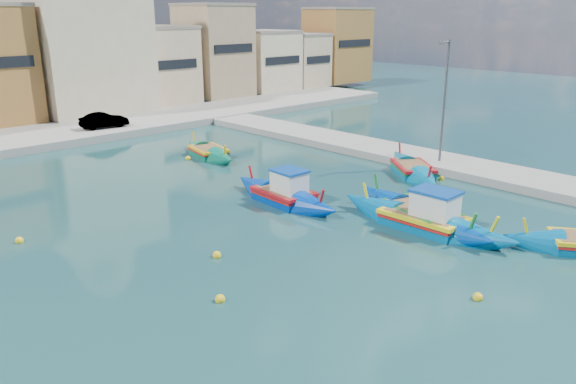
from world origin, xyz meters
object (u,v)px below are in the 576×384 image
luzzu_cyan_mid (413,171)px  luzzu_blue_south (418,216)px  luzzu_blue_cabin (284,196)px  church_block (79,25)px  luzzu_green (209,153)px  quay_street_lamp (444,101)px  luzzu_turquoise_cabin (424,221)px

luzzu_cyan_mid → luzzu_blue_south: size_ratio=0.80×
luzzu_cyan_mid → luzzu_blue_cabin: bearing=169.5°
church_block → luzzu_green: 22.75m
quay_street_lamp → luzzu_green: bearing=124.2°
luzzu_green → luzzu_blue_south: bearing=-91.4°
luzzu_turquoise_cabin → luzzu_blue_south: size_ratio=0.99×
luzzu_blue_cabin → luzzu_blue_south: luzzu_blue_cabin is taller
church_block → luzzu_cyan_mid: bearing=-81.6°
church_block → luzzu_turquoise_cabin: (-2.26, -39.21, -8.04)m
luzzu_turquoise_cabin → luzzu_green: 18.05m
luzzu_cyan_mid → luzzu_turquoise_cabin: bearing=-142.8°
luzzu_turquoise_cabin → luzzu_cyan_mid: bearing=37.2°
quay_street_lamp → luzzu_blue_cabin: (-11.75, 2.03, -3.99)m
church_block → luzzu_turquoise_cabin: 40.09m
luzzu_blue_cabin → luzzu_green: (3.03, 10.78, -0.10)m
luzzu_blue_cabin → luzzu_cyan_mid: 9.47m
luzzu_green → quay_street_lamp: bearing=-55.8°
quay_street_lamp → luzzu_blue_south: bearing=-153.6°
luzzu_green → luzzu_turquoise_cabin: bearing=-93.1°
luzzu_cyan_mid → quay_street_lamp: bearing=-7.1°
quay_street_lamp → luzzu_green: (-8.72, 12.81, -4.09)m
quay_street_lamp → luzzu_blue_south: 10.99m
luzzu_blue_south → luzzu_turquoise_cabin: bearing=-129.7°
luzzu_green → luzzu_cyan_mid: bearing=-63.3°
church_block → luzzu_cyan_mid: size_ratio=2.52×
luzzu_blue_cabin → luzzu_blue_south: size_ratio=0.85×
luzzu_blue_cabin → luzzu_cyan_mid: bearing=-10.5°
luzzu_cyan_mid → luzzu_blue_south: (-6.71, -4.85, 0.03)m
luzzu_blue_cabin → luzzu_cyan_mid: (9.31, -1.72, -0.09)m
luzzu_blue_south → luzzu_cyan_mid: bearing=35.8°
quay_street_lamp → luzzu_blue_south: size_ratio=0.84×
luzzu_turquoise_cabin → luzzu_cyan_mid: 9.12m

